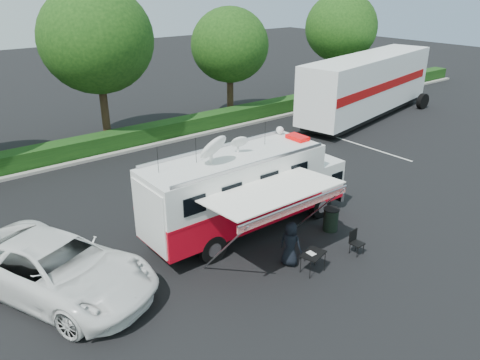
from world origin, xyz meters
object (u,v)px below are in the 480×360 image
object	(u,v)px
white_suv	(62,292)
semi_trailer	(368,85)
folding_table	(313,255)
trash_bin	(331,219)
command_truck	(247,189)

from	to	relation	value
white_suv	semi_trailer	size ratio (longest dim) A/B	0.46
folding_table	semi_trailer	xyz separation A→B (m)	(16.84, 11.01, 1.57)
trash_bin	semi_trailer	distance (m)	17.19
command_truck	white_suv	distance (m)	7.21
command_truck	folding_table	xyz separation A→B (m)	(-0.08, -3.56, -1.06)
folding_table	semi_trailer	distance (m)	20.18
command_truck	semi_trailer	xyz separation A→B (m)	(16.76, 7.45, 0.51)
folding_table	command_truck	bearing A→B (deg)	88.64
command_truck	trash_bin	xyz separation A→B (m)	(2.52, -2.02, -1.26)
command_truck	folding_table	distance (m)	3.71
command_truck	white_suv	bearing A→B (deg)	176.22
command_truck	folding_table	bearing A→B (deg)	-91.36
command_truck	folding_table	size ratio (longest dim) A/B	8.73
semi_trailer	folding_table	bearing A→B (deg)	-146.83
folding_table	semi_trailer	size ratio (longest dim) A/B	0.07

